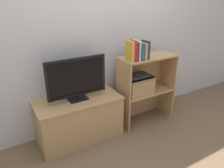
% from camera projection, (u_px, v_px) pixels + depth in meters
% --- Properties ---
extents(ground_plane, '(16.00, 16.00, 0.00)m').
position_uv_depth(ground_plane, '(119.00, 136.00, 2.77)').
color(ground_plane, brown).
extents(wall_back, '(10.00, 0.05, 2.40)m').
position_uv_depth(wall_back, '(99.00, 35.00, 2.69)').
color(wall_back, silver).
rests_on(wall_back, ground_plane).
extents(tv_stand, '(1.01, 0.47, 0.53)m').
position_uv_depth(tv_stand, '(79.00, 119.00, 2.65)').
color(tv_stand, tan).
rests_on(tv_stand, ground_plane).
extents(tv, '(0.70, 0.14, 0.50)m').
position_uv_depth(tv, '(77.00, 78.00, 2.44)').
color(tv, black).
rests_on(tv, tv_stand).
extents(bookshelf_lower_tier, '(0.76, 0.33, 0.44)m').
position_uv_depth(bookshelf_lower_tier, '(142.00, 100.00, 3.09)').
color(bookshelf_lower_tier, tan).
rests_on(bookshelf_lower_tier, ground_plane).
extents(bookshelf_upper_tier, '(0.76, 0.33, 0.48)m').
position_uv_depth(bookshelf_upper_tier, '(144.00, 68.00, 2.91)').
color(bookshelf_upper_tier, tan).
rests_on(bookshelf_upper_tier, bookshelf_lower_tier).
extents(book_mustard, '(0.04, 0.13, 0.24)m').
position_uv_depth(book_mustard, '(130.00, 51.00, 2.54)').
color(book_mustard, gold).
rests_on(book_mustard, bookshelf_upper_tier).
extents(book_crimson, '(0.03, 0.13, 0.25)m').
position_uv_depth(book_crimson, '(132.00, 51.00, 2.56)').
color(book_crimson, '#B22328').
rests_on(book_crimson, bookshelf_upper_tier).
extents(book_maroon, '(0.03, 0.13, 0.22)m').
position_uv_depth(book_maroon, '(135.00, 51.00, 2.58)').
color(book_maroon, maroon).
rests_on(book_maroon, bookshelf_upper_tier).
extents(book_ivory, '(0.02, 0.14, 0.23)m').
position_uv_depth(book_ivory, '(137.00, 51.00, 2.59)').
color(book_ivory, silver).
rests_on(book_ivory, bookshelf_upper_tier).
extents(book_navy, '(0.02, 0.12, 0.19)m').
position_uv_depth(book_navy, '(138.00, 52.00, 2.61)').
color(book_navy, navy).
rests_on(book_navy, bookshelf_upper_tier).
extents(book_teal, '(0.03, 0.13, 0.21)m').
position_uv_depth(book_teal, '(140.00, 51.00, 2.62)').
color(book_teal, '#1E7075').
rests_on(book_teal, bookshelf_upper_tier).
extents(book_tan, '(0.03, 0.16, 0.20)m').
position_uv_depth(book_tan, '(143.00, 51.00, 2.64)').
color(book_tan, tan).
rests_on(book_tan, bookshelf_upper_tier).
extents(book_charcoal, '(0.04, 0.13, 0.22)m').
position_uv_depth(book_charcoal, '(145.00, 50.00, 2.65)').
color(book_charcoal, '#232328').
rests_on(book_charcoal, bookshelf_upper_tier).
extents(storage_basket_left, '(0.37, 0.30, 0.24)m').
position_uv_depth(storage_basket_left, '(137.00, 84.00, 2.84)').
color(storage_basket_left, tan).
rests_on(storage_basket_left, bookshelf_lower_tier).
extents(laptop, '(0.33, 0.21, 0.02)m').
position_uv_depth(laptop, '(138.00, 76.00, 2.79)').
color(laptop, '#2D2D33').
rests_on(laptop, storage_basket_left).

